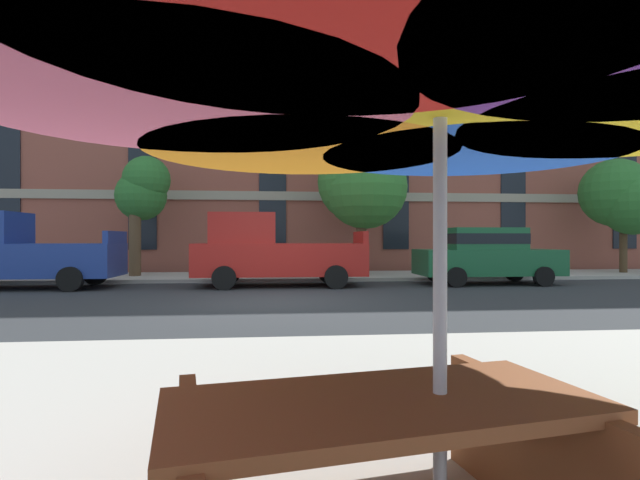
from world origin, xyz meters
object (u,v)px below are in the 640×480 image
pickup_blue (18,253)px  pickup_red (272,252)px  street_tree_left (143,190)px  street_tree_middle (361,186)px  street_tree_right (624,196)px  picnic_table (383,466)px  sedan_green (486,254)px  patio_umbrella (440,65)px

pickup_blue → pickup_red: (7.28, 0.00, 0.00)m
street_tree_left → street_tree_middle: bearing=-2.4°
street_tree_right → picnic_table: street_tree_right is taller
pickup_red → street_tree_right: (13.68, 2.92, 2.09)m
sedan_green → picnic_table: bearing=-116.3°
street_tree_left → street_tree_right: (18.32, -0.46, -0.08)m
sedan_green → street_tree_left: (-11.36, 3.38, 2.24)m
sedan_green → street_tree_right: size_ratio=0.96×
street_tree_right → street_tree_middle: bearing=179.3°
street_tree_right → picnic_table: 20.69m
street_tree_right → patio_umbrella: (-12.99, -15.62, -0.93)m
sedan_green → street_tree_left: size_ratio=0.99×
street_tree_left → street_tree_right: street_tree_right is taller
street_tree_right → sedan_green: bearing=-157.2°
street_tree_middle → street_tree_right: size_ratio=1.10×
picnic_table → street_tree_left: bearing=107.4°
picnic_table → street_tree_right: bearing=49.8°
pickup_blue → picnic_table: (7.71, -12.74, -0.54)m
street_tree_middle → picnic_table: (-2.88, -15.79, -2.92)m
street_tree_middle → patio_umbrella: 16.01m
pickup_blue → sedan_green: pickup_blue is taller
pickup_blue → sedan_green: (14.00, -0.00, -0.08)m
sedan_green → street_tree_left: street_tree_left is taller
sedan_green → picnic_table: 14.22m
pickup_blue → picnic_table: size_ratio=2.50×
street_tree_middle → patio_umbrella: size_ratio=1.24×
pickup_red → sedan_green: bearing=-0.0°
pickup_red → street_tree_middle: 5.09m
street_tree_right → picnic_table: (-13.25, -15.66, -2.63)m
street_tree_right → pickup_red: bearing=-167.9°
sedan_green → street_tree_middle: street_tree_middle is taller
street_tree_right → street_tree_left: bearing=178.6°
sedan_green → patio_umbrella: patio_umbrella is taller
pickup_red → picnic_table: (0.43, -12.74, -0.54)m
patio_umbrella → street_tree_middle: bearing=80.5°
street_tree_middle → patio_umbrella: (-2.62, -15.75, -1.23)m
sedan_green → street_tree_middle: size_ratio=0.87×
pickup_blue → street_tree_middle: street_tree_middle is taller
pickup_blue → patio_umbrella: 15.04m
picnic_table → pickup_red: bearing=91.9°
street_tree_middle → picnic_table: bearing=-100.3°
street_tree_middle → pickup_red: bearing=-137.4°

